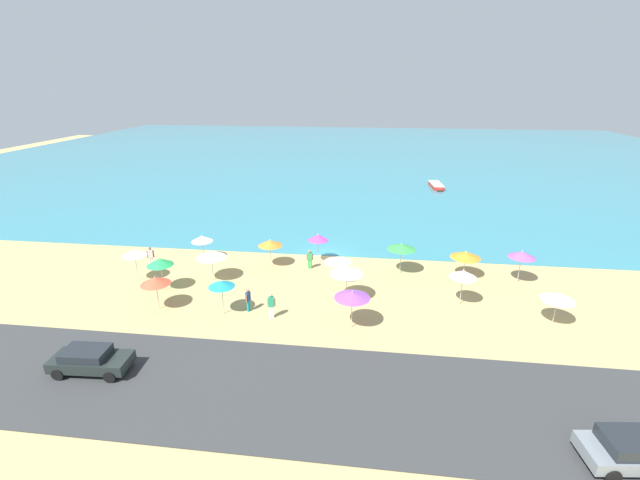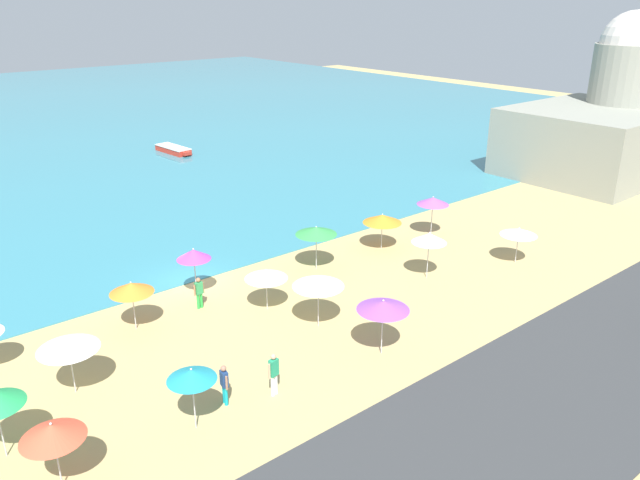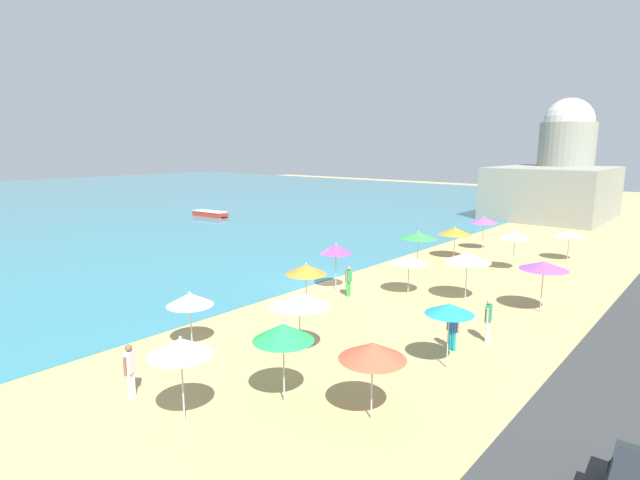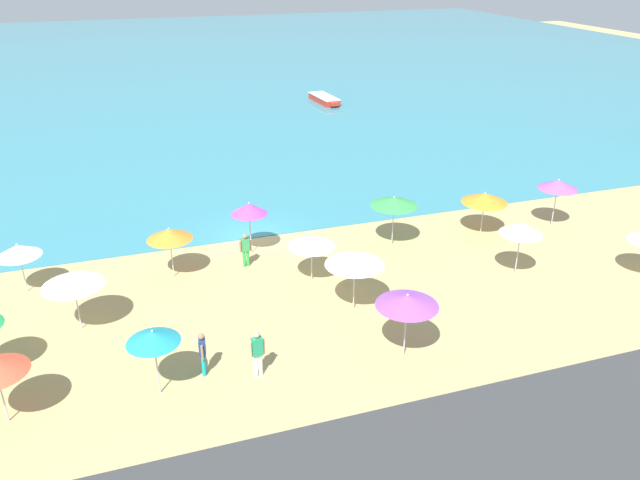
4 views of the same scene
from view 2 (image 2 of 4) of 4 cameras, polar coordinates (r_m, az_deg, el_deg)
name	(u,v)px [view 2 (image 2 of 4)]	position (r m, az deg, el deg)	size (l,w,h in m)	color
ground_plane	(189,283)	(34.14, -11.85, -3.90)	(160.00, 160.00, 0.00)	tan
coastal_road	(456,465)	(22.14, 12.30, -19.47)	(80.00, 8.00, 0.06)	#333537
beach_umbrella_1	(266,274)	(30.10, -4.95, -3.15)	(2.10, 2.10, 2.14)	#B2B2B7
beach_umbrella_3	(519,232)	(37.01, 17.72, 0.71)	(2.08, 2.08, 2.16)	#B2B2B7
beach_umbrella_4	(192,375)	(22.33, -11.66, -11.99)	(1.74, 1.74, 2.48)	#B2B2B7
beach_umbrella_5	(52,432)	(21.23, -23.29, -15.78)	(1.98, 1.98, 2.44)	#B2B2B7
beach_umbrella_6	(316,231)	(34.28, -0.35, 0.84)	(2.31, 2.31, 2.56)	#B2B2B7
beach_umbrella_7	(383,305)	(26.26, 5.79, -5.97)	(2.24, 2.24, 2.58)	#B2B2B7
beach_umbrella_8	(382,219)	(37.44, 5.72, 1.95)	(2.33, 2.33, 2.25)	#B2B2B7
beach_umbrella_9	(131,288)	(29.37, -16.87, -4.21)	(2.00, 2.00, 2.41)	#B2B2B7
beach_umbrella_10	(433,201)	(39.88, 10.29, 3.54)	(2.03, 2.03, 2.63)	#B2B2B7
beach_umbrella_11	(429,238)	(33.68, 9.96, 0.20)	(1.89, 1.89, 2.66)	#B2B2B7
beach_umbrella_12	(318,281)	(28.29, -0.16, -3.81)	(2.38, 2.38, 2.59)	#B2B2B7
beach_umbrella_13	(68,343)	(25.57, -22.07, -8.74)	(2.33, 2.33, 2.49)	#B2B2B7
beach_umbrella_15	(194,254)	(31.75, -11.48, -1.30)	(1.74, 1.74, 2.64)	#B2B2B7
bather_0	(224,383)	(24.05, -8.74, -12.77)	(0.28, 0.56, 1.66)	#1299A8
bather_2	(199,291)	(31.06, -11.00, -4.61)	(0.57, 0.25, 1.63)	green
bather_3	(274,372)	(24.28, -4.25, -11.94)	(0.56, 0.28, 1.80)	white
skiff_nearshore	(174,150)	(63.01, -13.24, 8.05)	(1.88, 4.82, 0.60)	red
harbor_fortress	(606,121)	(59.58, 24.69, 9.87)	(14.24, 11.43, 13.29)	gray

